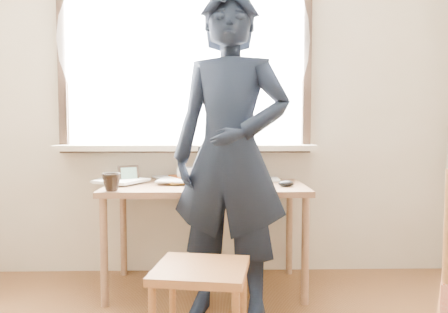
{
  "coord_description": "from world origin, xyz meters",
  "views": [
    {
      "loc": [
        0.01,
        -1.22,
        1.08
      ],
      "look_at": [
        0.06,
        0.95,
        0.93
      ],
      "focal_mm": 35.0,
      "sensor_mm": 36.0,
      "label": 1
    }
  ],
  "objects_px": {
    "mug_dark": "(112,182)",
    "work_chair": "(201,280)",
    "desk": "(206,196)",
    "laptop": "(225,176)",
    "mug_white": "(186,174)",
    "person": "(230,156)"
  },
  "relations": [
    {
      "from": "desk",
      "to": "work_chair",
      "type": "distance_m",
      "value": 0.9
    },
    {
      "from": "laptop",
      "to": "person",
      "type": "height_order",
      "value": "person"
    },
    {
      "from": "mug_dark",
      "to": "person",
      "type": "height_order",
      "value": "person"
    },
    {
      "from": "laptop",
      "to": "mug_white",
      "type": "distance_m",
      "value": 0.35
    },
    {
      "from": "mug_white",
      "to": "person",
      "type": "xyz_separation_m",
      "value": [
        0.29,
        -0.6,
        0.17
      ]
    },
    {
      "from": "person",
      "to": "mug_dark",
      "type": "bearing_deg",
      "value": -175.97
    },
    {
      "from": "mug_white",
      "to": "mug_dark",
      "type": "xyz_separation_m",
      "value": [
        -0.41,
        -0.45,
        0.0
      ]
    },
    {
      "from": "work_chair",
      "to": "mug_white",
      "type": "bearing_deg",
      "value": 97.47
    },
    {
      "from": "laptop",
      "to": "person",
      "type": "distance_m",
      "value": 0.41
    },
    {
      "from": "mug_dark",
      "to": "work_chair",
      "type": "bearing_deg",
      "value": -47.85
    },
    {
      "from": "mug_white",
      "to": "desk",
      "type": "bearing_deg",
      "value": -52.4
    },
    {
      "from": "desk",
      "to": "person",
      "type": "distance_m",
      "value": 0.52
    },
    {
      "from": "laptop",
      "to": "mug_white",
      "type": "relative_size",
      "value": 2.96
    },
    {
      "from": "mug_white",
      "to": "work_chair",
      "type": "height_order",
      "value": "mug_white"
    },
    {
      "from": "work_chair",
      "to": "laptop",
      "type": "bearing_deg",
      "value": 81.18
    },
    {
      "from": "laptop",
      "to": "mug_dark",
      "type": "distance_m",
      "value": 0.72
    },
    {
      "from": "desk",
      "to": "mug_dark",
      "type": "relative_size",
      "value": 11.47
    },
    {
      "from": "mug_white",
      "to": "person",
      "type": "relative_size",
      "value": 0.07
    },
    {
      "from": "desk",
      "to": "laptop",
      "type": "relative_size",
      "value": 3.51
    },
    {
      "from": "desk",
      "to": "work_chair",
      "type": "xyz_separation_m",
      "value": [
        -0.01,
        -0.86,
        -0.26
      ]
    },
    {
      "from": "mug_dark",
      "to": "work_chair",
      "type": "distance_m",
      "value": 0.91
    },
    {
      "from": "mug_dark",
      "to": "work_chair",
      "type": "relative_size",
      "value": 0.24
    }
  ]
}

